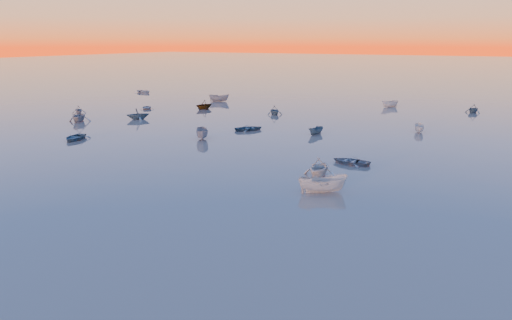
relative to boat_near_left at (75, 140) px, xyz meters
The scene contains 6 objects.
ground 75.81m from the boat_near_left, 66.98° to the left, with size 600.00×600.00×0.00m, color slate.
mud_lobes 43.06m from the boat_near_left, 46.49° to the right, with size 140.00×6.00×0.07m, color black, non-canonical shape.
moored_fleet 37.38m from the boat_near_left, 37.53° to the left, with size 124.00×58.00×1.20m, color silver, non-canonical shape.
boat_near_left is the anchor object (origin of this frame).
boat_near_center 36.60m from the boat_near_left, ahead, with size 4.23×1.79×1.46m, color silver.
boat_near_right 34.02m from the boat_near_left, ahead, with size 4.03×1.81×1.41m, color silver.
Camera 1 is at (20.41, -14.22, 12.61)m, focal length 35.00 mm.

